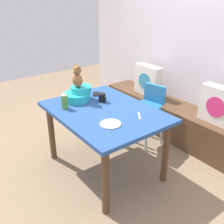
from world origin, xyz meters
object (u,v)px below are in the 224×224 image
(teddy_bear, at_px, (77,77))
(cell_phone, at_px, (96,94))
(pillow_floral_left, at_px, (148,80))
(ketchup_bottle, at_px, (65,101))
(highchair, at_px, (149,107))
(dining_table, at_px, (105,119))
(pillow_floral_right, at_px, (219,106))
(dinner_plate_near, at_px, (111,124))
(coffee_mug, at_px, (102,98))
(infant_seat_teal, at_px, (78,94))

(teddy_bear, distance_m, cell_phone, 0.38)
(pillow_floral_left, relative_size, ketchup_bottle, 2.38)
(teddy_bear, bearing_deg, ketchup_bottle, -63.32)
(highchair, xyz_separation_m, ketchup_bottle, (-0.16, -1.10, 0.31))
(dining_table, bearing_deg, pillow_floral_left, 115.99)
(ketchup_bottle, xyz_separation_m, cell_phone, (-0.15, 0.49, -0.08))
(pillow_floral_right, xyz_separation_m, highchair, (-0.71, -0.42, -0.16))
(pillow_floral_right, relative_size, dinner_plate_near, 2.20)
(pillow_floral_right, height_order, teddy_bear, teddy_bear)
(ketchup_bottle, relative_size, coffee_mug, 1.54)
(dining_table, relative_size, cell_phone, 8.90)
(ketchup_bottle, bearing_deg, dinner_plate_near, 15.72)
(dinner_plate_near, bearing_deg, cell_phone, 156.00)
(dining_table, distance_m, coffee_mug, 0.28)
(pillow_floral_left, height_order, dinner_plate_near, pillow_floral_left)
(pillow_floral_left, bearing_deg, ketchup_bottle, -78.79)
(pillow_floral_left, height_order, ketchup_bottle, ketchup_bottle)
(teddy_bear, bearing_deg, pillow_floral_left, 98.15)
(highchair, distance_m, coffee_mug, 0.73)
(highchair, bearing_deg, coffee_mug, -96.31)
(ketchup_bottle, bearing_deg, highchair, 81.79)
(dining_table, xyz_separation_m, highchair, (-0.13, 0.79, -0.12))
(infant_seat_teal, xyz_separation_m, teddy_bear, (0.00, -0.00, 0.21))
(pillow_floral_left, height_order, cell_phone, pillow_floral_left)
(highchair, bearing_deg, dinner_plate_near, -65.21)
(cell_phone, bearing_deg, infant_seat_teal, -136.21)
(highchair, distance_m, dinner_plate_near, 1.05)
(pillow_floral_left, relative_size, pillow_floral_right, 1.00)
(teddy_bear, xyz_separation_m, cell_phone, (-0.03, 0.26, -0.27))
(dining_table, bearing_deg, teddy_bear, -169.32)
(coffee_mug, relative_size, dinner_plate_near, 0.60)
(dining_table, distance_m, ketchup_bottle, 0.46)
(teddy_bear, bearing_deg, cell_phone, 97.49)
(pillow_floral_left, height_order, dining_table, pillow_floral_left)
(pillow_floral_left, relative_size, dinner_plate_near, 2.20)
(dining_table, bearing_deg, coffee_mug, 150.40)
(dinner_plate_near, bearing_deg, infant_seat_teal, 174.59)
(pillow_floral_left, xyz_separation_m, highchair, (0.46, -0.42, -0.16))
(coffee_mug, distance_m, dinner_plate_near, 0.57)
(dining_table, bearing_deg, highchair, 99.31)
(dining_table, height_order, infant_seat_teal, infant_seat_teal)
(dining_table, xyz_separation_m, coffee_mug, (-0.20, 0.12, 0.15))
(dining_table, distance_m, highchair, 0.81)
(dinner_plate_near, bearing_deg, teddy_bear, 174.63)
(dinner_plate_near, relative_size, cell_phone, 1.39)
(infant_seat_teal, bearing_deg, ketchup_bottle, -63.38)
(teddy_bear, height_order, cell_phone, teddy_bear)
(highchair, distance_m, infant_seat_teal, 0.95)
(dinner_plate_near, bearing_deg, pillow_floral_right, 78.17)
(highchair, distance_m, teddy_bear, 1.03)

